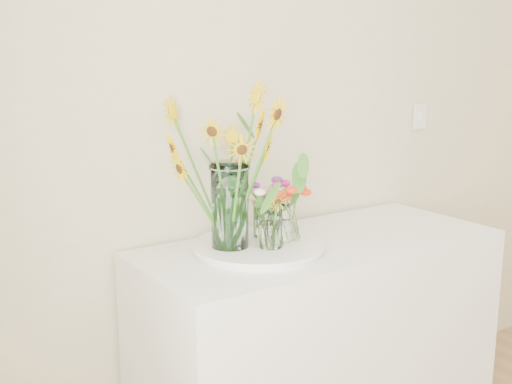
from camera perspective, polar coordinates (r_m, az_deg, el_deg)
counter at (r=2.59m, az=5.59°, el=-13.93°), size 1.40×0.60×0.90m
tray at (r=2.29m, az=0.22°, el=-5.04°), size 0.45×0.45×0.02m
mason_jar at (r=2.21m, az=-2.34°, el=-1.23°), size 0.15×0.15×0.30m
sunflower_bouquet at (r=2.19m, az=-2.37°, el=2.33°), size 0.85×0.85×0.58m
small_vase_a at (r=2.22m, az=1.32°, el=-3.36°), size 0.10×0.10×0.14m
wildflower_posy_a at (r=2.21m, az=1.33°, el=-2.23°), size 0.21×0.21×0.23m
small_vase_b at (r=2.32m, az=2.68°, el=-2.70°), size 0.12×0.12×0.14m
wildflower_posy_b at (r=2.31m, az=2.69°, el=-1.62°), size 0.21×0.21×0.23m
small_vase_c at (r=2.36m, az=0.58°, el=-2.74°), size 0.08×0.08×0.12m
wildflower_posy_c at (r=2.35m, az=0.58°, el=-1.67°), size 0.18×0.18×0.21m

